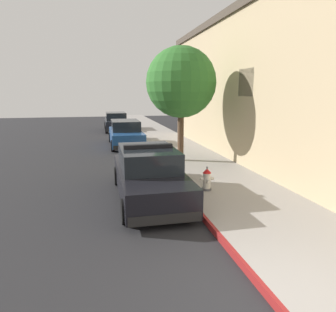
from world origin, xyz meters
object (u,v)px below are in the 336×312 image
at_px(parked_car_silver_ahead, 126,134).
at_px(street_tree, 181,83).
at_px(police_cruiser, 149,175).
at_px(fire_hydrant, 207,179).
at_px(parked_car_dark_far, 116,122).

height_order(parked_car_silver_ahead, street_tree, street_tree).
xyz_separation_m(police_cruiser, fire_hydrant, (1.85, -0.07, -0.24)).
height_order(parked_car_dark_far, street_tree, street_tree).
xyz_separation_m(fire_hydrant, street_tree, (0.32, 4.49, 3.14)).
bearing_deg(police_cruiser, parked_car_dark_far, 90.07).
relative_size(police_cruiser, parked_car_dark_far, 1.00).
xyz_separation_m(parked_car_dark_far, street_tree, (2.19, -13.41, 2.91)).
height_order(parked_car_silver_ahead, parked_car_dark_far, same).
height_order(police_cruiser, parked_car_silver_ahead, police_cruiser).
height_order(police_cruiser, parked_car_dark_far, police_cruiser).
relative_size(parked_car_silver_ahead, parked_car_dark_far, 1.00).
relative_size(parked_car_dark_far, fire_hydrant, 6.37).
distance_m(parked_car_silver_ahead, parked_car_dark_far, 7.99).
distance_m(fire_hydrant, street_tree, 5.48).
distance_m(parked_car_dark_far, street_tree, 13.89).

